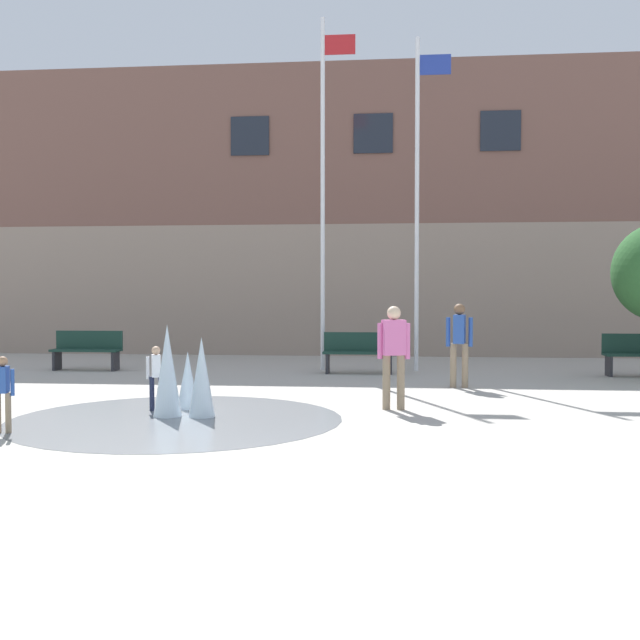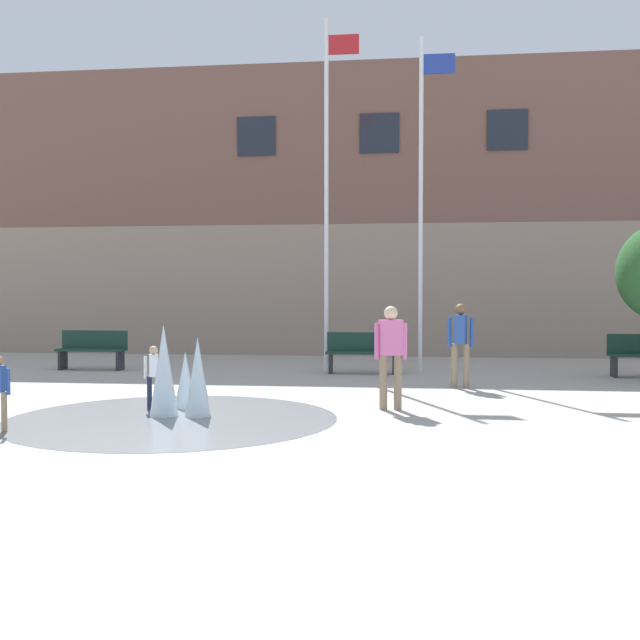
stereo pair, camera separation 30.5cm
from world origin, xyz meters
TOP-DOWN VIEW (x-y plane):
  - ground_plane at (0.00, 0.00)m, footprint 100.00×100.00m
  - library_building at (0.00, 18.84)m, footprint 36.00×6.05m
  - splash_fountain at (-2.48, 5.26)m, footprint 4.71×4.71m
  - park_bench_far_left at (-6.49, 11.36)m, footprint 1.60×0.44m
  - park_bench_under_right_flagpole at (-0.17, 11.30)m, footprint 1.60×0.44m
  - adult_watching at (1.82, 8.95)m, footprint 0.50×0.37m
  - adult_near_bench at (0.59, 6.16)m, footprint 0.50×0.29m
  - child_in_fountain at (-4.37, 3.72)m, footprint 0.31×0.23m
  - child_with_pink_shirt at (-2.99, 5.67)m, footprint 0.31×0.24m
  - flagpole_left at (-1.02, 11.96)m, footprint 0.80×0.10m
  - flagpole_right at (1.14, 11.96)m, footprint 0.80×0.10m

SIDE VIEW (x-z plane):
  - ground_plane at x=0.00m, z-range 0.00..0.00m
  - splash_fountain at x=-2.48m, z-range -0.23..1.11m
  - park_bench_far_left at x=-6.49m, z-range 0.02..0.93m
  - park_bench_under_right_flagpole at x=-0.17m, z-range 0.02..0.93m
  - child_in_fountain at x=-4.37m, z-range 0.09..1.07m
  - child_with_pink_shirt at x=-2.99m, z-range 0.09..1.07m
  - adult_watching at x=1.82m, z-range 0.14..1.73m
  - adult_near_bench at x=0.59m, z-range 0.14..1.73m
  - flagpole_right at x=1.14m, z-range 0.24..7.82m
  - library_building at x=0.00m, z-range 0.00..8.31m
  - flagpole_left at x=-1.02m, z-range 0.25..8.35m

